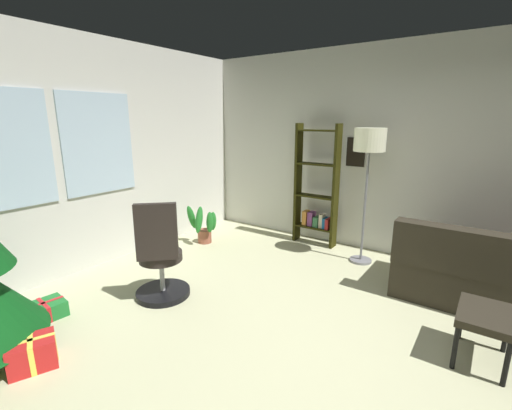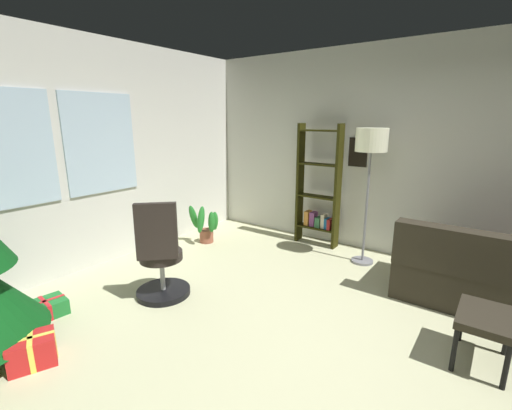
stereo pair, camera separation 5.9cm
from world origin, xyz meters
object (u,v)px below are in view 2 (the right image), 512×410
Objects in this scene: couch at (503,277)px; gift_box_red at (32,351)px; gift_box_green at (46,309)px; potted_plant at (205,226)px; office_chair at (161,261)px; footstool at (485,321)px; floor_lamp at (371,149)px; bookshelf at (318,192)px.

couch is 4.42× the size of gift_box_red.
gift_box_red is at bearing -120.06° from gift_box_green.
gift_box_green is at bearing -176.04° from potted_plant.
couch is at bearing -55.96° from office_chair.
gift_box_green is at bearing 116.06° from footstool.
potted_plant is at bearing 16.40° from gift_box_red.
floor_lamp is at bearing -32.78° from office_chair.
footstool is at bearing 175.63° from couch.
gift_box_green is 3.89m from floor_lamp.
potted_plant is (2.71, 0.80, 0.16)m from gift_box_red.
office_chair is 2.52m from bookshelf.
bookshelf is at bearing 70.75° from floor_lamp.
office_chair is at bearing 124.04° from couch.
bookshelf is 2.93× the size of potted_plant.
office_chair reaches higher than gift_box_red.
office_chair is (0.89, -0.62, 0.33)m from gift_box_green.
potted_plant is (-0.48, 3.65, -0.02)m from couch.
couch is at bearing -4.37° from footstool.
bookshelf is at bearing -54.45° from potted_plant.
floor_lamp is at bearing 45.65° from footstool.
footstool is 3.62m from potted_plant.
office_chair reaches higher than potted_plant.
bookshelf is at bearing -19.86° from gift_box_green.
office_chair is at bearing -151.63° from potted_plant.
bookshelf reaches higher than office_chair.
couch is 2.39m from bookshelf.
bookshelf is at bearing 77.99° from couch.
floor_lamp reaches higher than office_chair.
bookshelf is (0.49, 2.29, 0.50)m from couch.
office_chair is (1.25, 0.01, 0.29)m from gift_box_red.
footstool reaches higher than gift_box_green.
potted_plant is (1.45, 0.78, -0.13)m from office_chair.
gift_box_red is at bearing -163.60° from potted_plant.
gift_box_green is 2.35m from potted_plant.
gift_box_green is at bearing 160.14° from bookshelf.
couch is at bearing -41.81° from gift_box_red.
bookshelf is 1.03× the size of floor_lamp.
gift_box_green is at bearing 146.53° from floor_lamp.
couch is 1.16m from footstool.
bookshelf reaches higher than potted_plant.
footstool reaches higher than gift_box_red.
bookshelf is 1.75m from potted_plant.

